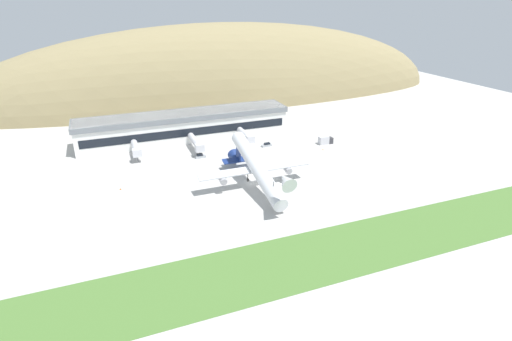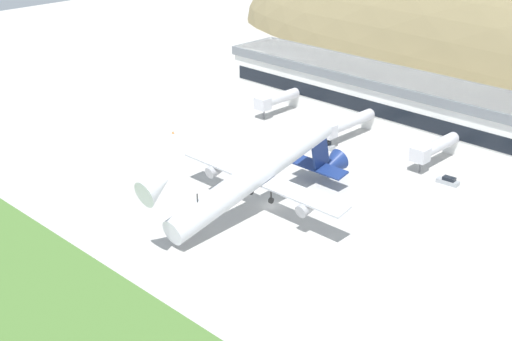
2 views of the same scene
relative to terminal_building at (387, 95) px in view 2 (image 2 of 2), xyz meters
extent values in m
plane|color=#B7B5AF|center=(11.29, -52.30, -6.86)|extent=(407.78, 407.78, 0.00)
cube|color=#4C7533|center=(11.29, -96.03, -6.82)|extent=(367.01, 20.81, 0.08)
cube|color=white|center=(0.00, 0.02, -0.82)|extent=(89.33, 14.28, 12.10)
cube|color=slate|center=(0.00, 0.02, 4.14)|extent=(90.53, 15.48, 2.18)
cube|color=black|center=(0.00, -7.17, -1.42)|extent=(85.76, 0.16, 3.39)
cylinder|color=silver|center=(-22.52, -13.21, -2.86)|extent=(2.60, 12.18, 2.60)
cube|color=silver|center=(-22.52, -19.31, -2.86)|extent=(3.38, 2.86, 2.86)
cylinder|color=slate|center=(-22.52, -18.81, -4.86)|extent=(0.36, 0.36, 4.00)
cylinder|color=silver|center=(0.64, -14.94, -2.86)|extent=(2.60, 15.63, 2.60)
cube|color=silver|center=(0.64, -22.75, -2.86)|extent=(3.38, 2.86, 2.86)
cylinder|color=slate|center=(0.64, -22.25, -4.86)|extent=(0.36, 0.36, 4.00)
cylinder|color=silver|center=(22.43, -13.70, -2.86)|extent=(2.60, 13.15, 2.60)
cube|color=silver|center=(22.43, -20.27, -2.86)|extent=(3.38, 2.86, 2.86)
cylinder|color=slate|center=(22.43, -19.77, -4.86)|extent=(0.36, 0.36, 4.00)
cylinder|color=silver|center=(11.29, -56.61, 0.69)|extent=(4.61, 38.43, 13.02)
cone|color=silver|center=(11.29, -77.79, 5.51)|extent=(4.51, 5.94, 5.53)
cone|color=navy|center=(11.29, -34.99, -4.24)|extent=(4.51, 6.84, 5.73)
cube|color=navy|center=(11.29, -38.58, 0.87)|extent=(0.50, 5.95, 9.29)
cube|color=navy|center=(11.29, -38.36, -3.47)|extent=(11.98, 3.22, 1.07)
cube|color=silver|center=(11.29, -54.74, -0.54)|extent=(37.77, 3.61, 1.24)
cylinder|color=#9E9EA3|center=(-0.04, -55.27, -1.97)|extent=(2.30, 4.02, 3.04)
cylinder|color=#9E9EA3|center=(22.62, -55.27, -1.97)|extent=(2.30, 4.02, 3.04)
cylinder|color=#2D2D2D|center=(8.75, -54.74, -2.91)|extent=(0.28, 0.28, 2.20)
cylinder|color=#2D2D2D|center=(8.75, -54.74, -4.01)|extent=(0.45, 1.10, 1.10)
cylinder|color=#2D2D2D|center=(13.82, -54.74, -2.91)|extent=(0.28, 0.28, 2.20)
cylinder|color=#2D2D2D|center=(13.82, -54.74, -4.01)|extent=(0.45, 1.10, 1.10)
cylinder|color=#2D2D2D|center=(11.29, -69.71, 0.61)|extent=(0.22, 0.22, 1.98)
cylinder|color=#2D2D2D|center=(11.29, -69.71, -0.38)|extent=(0.30, 0.83, 0.82)
cube|color=#999EA3|center=(29.53, -20.89, -6.45)|extent=(4.51, 1.98, 0.83)
cube|color=black|center=(29.75, -20.87, -5.69)|extent=(2.52, 1.58, 0.68)
cube|color=#999EA3|center=(0.59, -23.16, -6.41)|extent=(4.06, 1.76, 0.91)
cube|color=black|center=(0.39, -23.16, -5.59)|extent=(2.24, 1.49, 0.74)
cube|color=orange|center=(-30.54, -40.91, -6.85)|extent=(0.52, 0.52, 0.03)
cone|color=orange|center=(-30.54, -40.91, -6.56)|extent=(0.40, 0.40, 0.55)
camera|label=1|loc=(-31.53, -165.52, 51.63)|focal=28.00mm
camera|label=2|loc=(91.51, -137.61, 52.03)|focal=50.00mm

